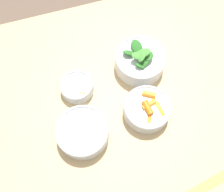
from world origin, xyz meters
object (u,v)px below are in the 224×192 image
at_px(bowl_cookies, 77,87).
at_px(bowl_greens, 140,60).
at_px(bowl_carrots, 147,109).
at_px(ruler, 200,189).
at_px(bowl_beans_hotdog, 83,132).

bearing_deg(bowl_cookies, bowl_greens, -173.55).
bearing_deg(bowl_greens, bowl_cookies, 6.45).
bearing_deg(bowl_carrots, bowl_greens, -102.37).
height_order(bowl_greens, bowl_cookies, bowl_greens).
relative_size(bowl_cookies, ruler, 0.35).
height_order(bowl_carrots, bowl_cookies, bowl_carrots).
relative_size(bowl_greens, bowl_cookies, 1.56).
relative_size(bowl_greens, bowl_beans_hotdog, 1.07).
xyz_separation_m(bowl_carrots, bowl_greens, (-0.04, -0.18, 0.01)).
bearing_deg(bowl_cookies, bowl_beans_hotdog, 82.37).
height_order(bowl_greens, bowl_beans_hotdog, bowl_greens).
xyz_separation_m(bowl_greens, bowl_beans_hotdog, (0.26, 0.19, -0.01)).
bearing_deg(bowl_carrots, bowl_cookies, -37.15).
bearing_deg(bowl_cookies, bowl_carrots, 142.85).
xyz_separation_m(bowl_greens, bowl_cookies, (0.24, 0.03, -0.01)).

